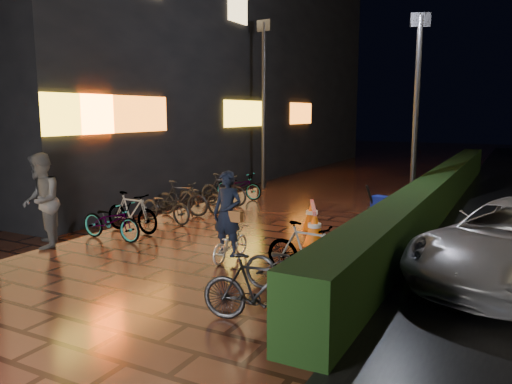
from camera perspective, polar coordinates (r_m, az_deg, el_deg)
The scene contains 11 objects.
ground at distance 8.72m, azimuth -10.36°, elevation -8.68°, with size 80.00×80.00×0.00m, color #381911.
hedge at distance 14.77m, azimuth 20.29°, elevation 0.18°, with size 0.70×20.00×1.00m, color black.
bystander_person at distance 10.59m, azimuth -23.39°, elevation -0.92°, with size 0.91×0.71×1.87m, color #505052.
storefront_block at distance 23.30m, azimuth -11.55°, elevation 13.48°, with size 12.09×22.00×9.00m.
lamp_post_hedge at distance 13.19m, azimuth 17.84°, elevation 9.19°, with size 0.46×0.27×5.02m.
lamp_post_sf at distance 17.43m, azimuth 0.91°, elevation 10.74°, with size 0.55×0.17×5.72m.
cyclist at distance 8.94m, azimuth -3.13°, elevation -4.08°, with size 0.59×1.14×1.63m.
traffic_barrier at distance 10.65m, azimuth 6.53°, elevation -3.40°, with size 1.04×1.70×0.70m.
cart_assembly at distance 12.41m, azimuth 13.92°, elevation -1.23°, with size 0.63×0.54×0.93m.
parked_bikes_storefront at distance 12.89m, azimuth -8.17°, elevation -0.91°, with size 1.76×6.15×0.90m.
parked_bikes_hedge at distance 7.26m, azimuth 3.72°, elevation -8.61°, with size 1.69×2.58×0.90m.
Camera 1 is at (5.21, -6.49, 2.64)m, focal length 35.00 mm.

